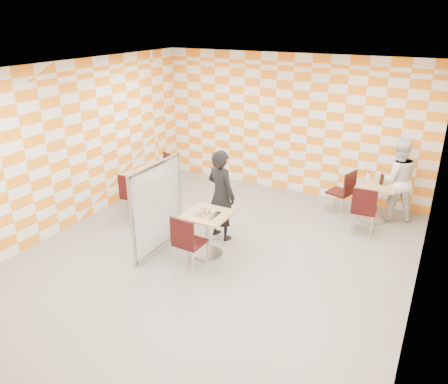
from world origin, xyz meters
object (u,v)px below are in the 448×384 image
soda_bottle (382,179)px  sport_bottle (368,177)px  chair_main_front (187,240)px  chair_empty_far (165,171)px  man_white (396,180)px  empty_table (150,183)px  main_table (208,227)px  chair_second_side (344,189)px  chair_empty_near (132,193)px  second_table (376,196)px  man_dark (221,195)px  chair_second_front (364,207)px  partition (157,207)px

soda_bottle → sport_bottle: bearing=162.9°
sport_bottle → soda_bottle: size_ratio=0.87×
chair_main_front → chair_empty_far: 3.19m
man_white → soda_bottle: 0.33m
empty_table → main_table: bearing=-30.1°
sport_bottle → soda_bottle: 0.27m
chair_empty_far → sport_bottle: (4.12, 0.89, 0.29)m
chair_second_side → sport_bottle: (0.40, 0.11, 0.29)m
chair_empty_near → chair_empty_far: 1.34m
second_table → chair_main_front: chair_main_front is taller
empty_table → man_white: (4.55, 1.69, 0.31)m
empty_table → man_dark: 2.04m
chair_empty_far → sport_bottle: sport_bottle is taller
chair_second_front → chair_empty_far: size_ratio=1.00×
chair_main_front → empty_table: bearing=138.7°
partition → chair_main_front: bearing=-23.5°
soda_bottle → partition: bearing=-136.6°
soda_bottle → second_table: bearing=-172.6°
chair_second_side → sport_bottle: bearing=16.0°
second_table → man_white: bearing=38.1°
sport_bottle → main_table: bearing=-126.2°
chair_second_side → sport_bottle: size_ratio=4.62×
second_table → chair_second_front: size_ratio=0.81×
chair_second_side → chair_empty_near: (-3.56, -2.11, 0.00)m
chair_second_front → partition: bearing=-143.6°
main_table → partition: 0.89m
main_table → partition: bearing=-163.0°
chair_second_front → chair_empty_near: 4.31m
main_table → chair_second_front: 2.85m
partition → man_dark: bearing=52.2°
main_table → sport_bottle: 3.40m
main_table → sport_bottle: sport_bottle is taller
main_table → empty_table: same height
chair_empty_near → sport_bottle: sport_bottle is taller
empty_table → sport_bottle: size_ratio=3.75×
second_table → soda_bottle: bearing=7.4°
second_table → chair_second_front: bearing=-95.9°
chair_main_front → chair_empty_near: bearing=150.6°
main_table → chair_second_front: bearing=42.0°
chair_empty_near → chair_empty_far: same height
chair_main_front → soda_bottle: 3.97m
second_table → chair_empty_far: size_ratio=0.81×
sport_bottle → partition: bearing=-133.3°
main_table → man_dark: bearing=98.8°
main_table → empty_table: size_ratio=1.00×
second_table → chair_second_front: 0.74m
main_table → soda_bottle: soda_bottle is taller
empty_table → chair_second_front: chair_second_front is taller
sport_bottle → man_white: bearing=16.7°
chair_main_front → partition: (-0.77, 0.33, 0.25)m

